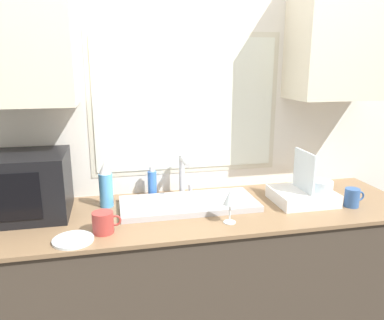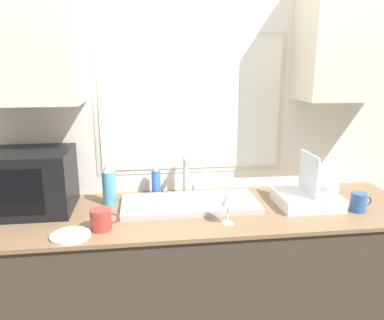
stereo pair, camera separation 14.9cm
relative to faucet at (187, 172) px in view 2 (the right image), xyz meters
name	(u,v)px [view 2 (the right image)]	position (x,y,z in m)	size (l,w,h in m)	color
countertop	(199,287)	(0.04, -0.22, -0.61)	(2.32, 0.68, 0.93)	#42382D
wall_back	(191,113)	(0.04, 0.10, 0.33)	(6.00, 0.38, 2.60)	silver
sink_basin	(190,204)	(0.00, -0.17, -0.13)	(0.73, 0.33, 0.03)	#B2B2B7
faucet	(187,172)	(0.00, 0.00, 0.00)	(0.08, 0.19, 0.24)	#B7B7BC
microwave	(31,181)	(-0.83, -0.11, 0.02)	(0.42, 0.36, 0.32)	black
dish_rack	(309,196)	(0.64, -0.24, -0.09)	(0.32, 0.28, 0.29)	white
spray_bottle	(109,183)	(-0.44, -0.07, -0.02)	(0.07, 0.07, 0.25)	#4C99D8
soap_bottle	(156,182)	(-0.18, 0.03, -0.06)	(0.05, 0.05, 0.18)	blue
mug_near_sink	(101,219)	(-0.45, -0.41, -0.09)	(0.13, 0.10, 0.10)	#A53833
wine_glass	(228,200)	(0.15, -0.42, -0.02)	(0.07, 0.07, 0.17)	silver
mug_by_rack	(359,202)	(0.86, -0.36, -0.09)	(0.11, 0.08, 0.10)	#335999
small_plate	(71,235)	(-0.58, -0.47, -0.14)	(0.18, 0.18, 0.01)	silver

